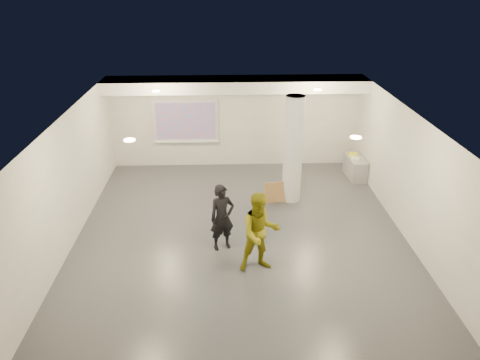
{
  "coord_description": "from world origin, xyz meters",
  "views": [
    {
      "loc": [
        -0.38,
        -10.09,
        5.95
      ],
      "look_at": [
        0.0,
        0.4,
        1.25
      ],
      "focal_mm": 35.0,
      "sensor_mm": 36.0,
      "label": 1
    }
  ],
  "objects_px": {
    "projection_screen": "(186,121)",
    "credenza": "(355,167)",
    "column": "(293,150)",
    "man": "(260,232)",
    "woman": "(222,218)"
  },
  "relations": [
    {
      "from": "column",
      "to": "woman",
      "type": "height_order",
      "value": "column"
    },
    {
      "from": "column",
      "to": "woman",
      "type": "relative_size",
      "value": 1.88
    },
    {
      "from": "credenza",
      "to": "column",
      "type": "bearing_deg",
      "value": -148.21
    },
    {
      "from": "column",
      "to": "credenza",
      "type": "height_order",
      "value": "column"
    },
    {
      "from": "column",
      "to": "woman",
      "type": "distance_m",
      "value": 3.23
    },
    {
      "from": "column",
      "to": "man",
      "type": "height_order",
      "value": "column"
    },
    {
      "from": "column",
      "to": "projection_screen",
      "type": "relative_size",
      "value": 1.43
    },
    {
      "from": "column",
      "to": "man",
      "type": "xyz_separation_m",
      "value": [
        -1.14,
        -3.35,
        -0.6
      ]
    },
    {
      "from": "projection_screen",
      "to": "man",
      "type": "height_order",
      "value": "projection_screen"
    },
    {
      "from": "credenza",
      "to": "woman",
      "type": "xyz_separation_m",
      "value": [
        -4.17,
        -3.97,
        0.47
      ]
    },
    {
      "from": "projection_screen",
      "to": "credenza",
      "type": "bearing_deg",
      "value": -12.3
    },
    {
      "from": "projection_screen",
      "to": "man",
      "type": "bearing_deg",
      "value": -71.96
    },
    {
      "from": "man",
      "to": "projection_screen",
      "type": "bearing_deg",
      "value": 97.29
    },
    {
      "from": "column",
      "to": "man",
      "type": "distance_m",
      "value": 3.59
    },
    {
      "from": "woman",
      "to": "man",
      "type": "height_order",
      "value": "man"
    }
  ]
}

